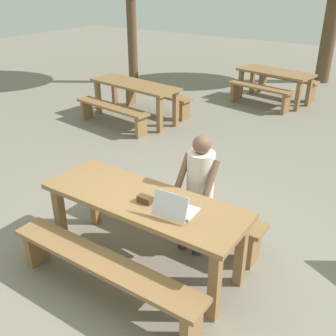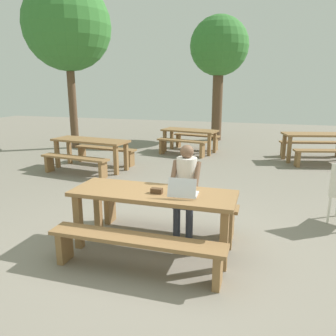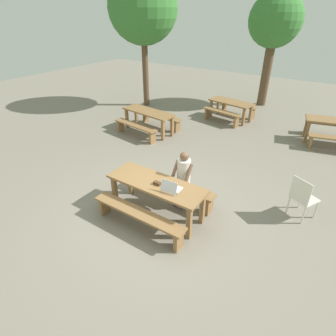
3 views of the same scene
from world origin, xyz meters
name	(u,v)px [view 1 (image 1 of 3)]	position (x,y,z in m)	size (l,w,h in m)	color
ground_plane	(145,262)	(0.00, 0.00, 0.00)	(30.00, 30.00, 0.00)	gray
picnic_table_front	(143,208)	(0.00, 0.00, 0.66)	(2.06, 0.72, 0.77)	olive
bench_near	(103,269)	(0.00, -0.61, 0.34)	(2.04, 0.30, 0.44)	olive
bench_far	(177,209)	(0.00, 0.61, 0.34)	(2.04, 0.30, 0.44)	olive
laptop	(175,208)	(0.40, -0.06, 0.83)	(0.35, 0.33, 0.24)	silver
small_pouch	(145,199)	(0.06, -0.05, 0.81)	(0.14, 0.08, 0.06)	#4C331E
person_seated	(198,186)	(0.28, 0.57, 0.73)	(0.39, 0.40, 1.27)	#333847
picnic_table_rear	(135,89)	(-2.86, 3.49, 0.62)	(2.02, 0.90, 0.75)	olive
bench_rear_south	(112,111)	(-2.93, 2.86, 0.33)	(1.78, 0.51, 0.44)	olive
bench_rear_north	(156,97)	(-2.78, 4.11, 0.33)	(1.78, 0.51, 0.44)	olive
picnic_table_distant	(275,76)	(-0.97, 6.25, 0.59)	(1.78, 0.99, 0.71)	olive
bench_distant_south	(260,92)	(-1.08, 5.66, 0.35)	(1.54, 0.56, 0.47)	olive
bench_distant_north	(287,82)	(-0.87, 6.84, 0.35)	(1.54, 0.56, 0.47)	olive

